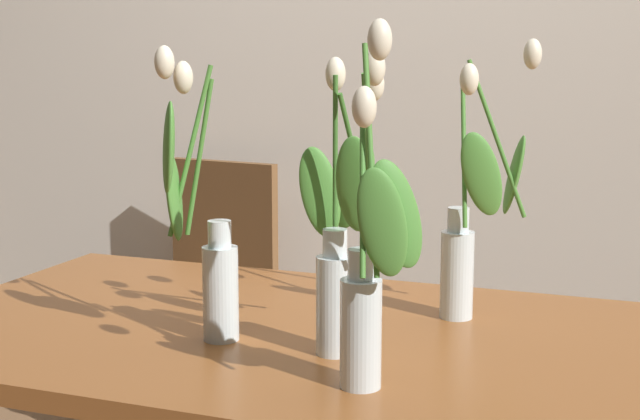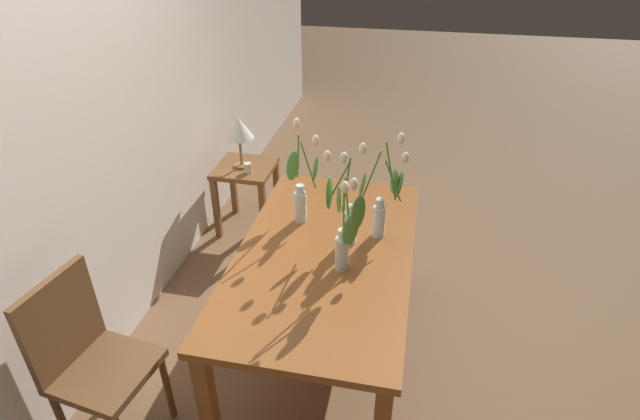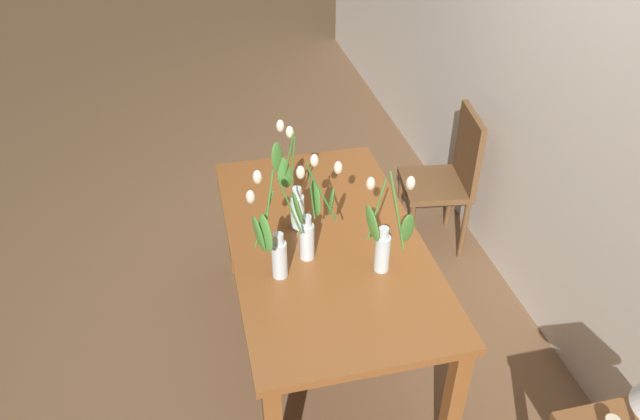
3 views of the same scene
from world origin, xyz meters
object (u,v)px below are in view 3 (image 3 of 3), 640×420
object	(u,v)px
dining_chair	(449,174)
tulip_vase_2	(385,241)
tulip_vase_1	(277,241)
dining_table	(325,254)
tulip_vase_0	(292,194)
tulip_vase_3	(313,225)

from	to	relation	value
dining_chair	tulip_vase_2	bearing A→B (deg)	-37.38
tulip_vase_1	dining_table	bearing A→B (deg)	129.25
tulip_vase_0	dining_chair	size ratio (longest dim) A/B	0.59
tulip_vase_0	tulip_vase_1	world-z (taller)	tulip_vase_1
tulip_vase_2	dining_chair	bearing A→B (deg)	142.62
dining_table	tulip_vase_3	xyz separation A→B (m)	(0.10, -0.08, 0.27)
dining_table	tulip_vase_1	distance (m)	0.45
tulip_vase_1	dining_chair	distance (m)	1.59
tulip_vase_2	tulip_vase_3	size ratio (longest dim) A/B	1.07
tulip_vase_2	dining_table	bearing A→B (deg)	-146.69
tulip_vase_2	tulip_vase_1	bearing A→B (deg)	-99.42
tulip_vase_2	dining_chair	distance (m)	1.32
dining_table	tulip_vase_3	distance (m)	0.30
dining_table	tulip_vase_2	bearing A→B (deg)	33.31
dining_table	tulip_vase_1	world-z (taller)	tulip_vase_1
tulip_vase_3	dining_chair	world-z (taller)	tulip_vase_3
dining_table	tulip_vase_0	distance (m)	0.34
tulip_vase_1	tulip_vase_0	bearing A→B (deg)	159.27
dining_table	tulip_vase_3	world-z (taller)	tulip_vase_3
tulip_vase_3	dining_chair	size ratio (longest dim) A/B	0.57
tulip_vase_1	tulip_vase_2	size ratio (longest dim) A/B	1.04
tulip_vase_2	tulip_vase_3	world-z (taller)	tulip_vase_2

